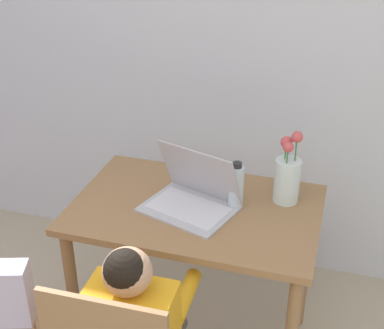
# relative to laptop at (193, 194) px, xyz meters

# --- Properties ---
(wall_back) EXTENTS (6.40, 0.05, 2.50)m
(wall_back) POSITION_rel_laptop_xyz_m (-0.17, 0.76, 0.43)
(wall_back) COLOR silver
(wall_back) RESTS_ON ground_plane
(dining_table) EXTENTS (0.99, 0.64, 0.76)m
(dining_table) POSITION_rel_laptop_xyz_m (0.01, 0.00, -0.18)
(dining_table) COLOR olive
(dining_table) RESTS_ON ground_plane
(laptop) EXTENTS (0.41, 0.35, 0.25)m
(laptop) POSITION_rel_laptop_xyz_m (0.00, 0.00, 0.00)
(laptop) COLOR #B2B2B7
(laptop) RESTS_ON dining_table
(flower_vase) EXTENTS (0.11, 0.11, 0.31)m
(flower_vase) POSITION_rel_laptop_xyz_m (0.35, 0.15, 0.06)
(flower_vase) COLOR silver
(flower_vase) RESTS_ON dining_table
(water_bottle) EXTENTS (0.06, 0.06, 0.20)m
(water_bottle) POSITION_rel_laptop_xyz_m (0.16, 0.05, 0.04)
(water_bottle) COLOR silver
(water_bottle) RESTS_ON dining_table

